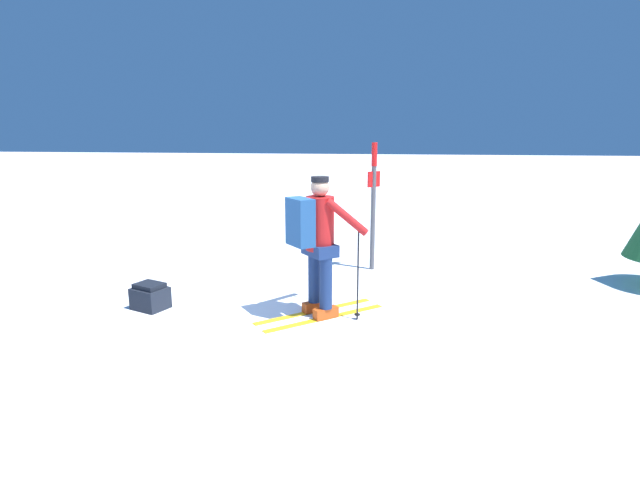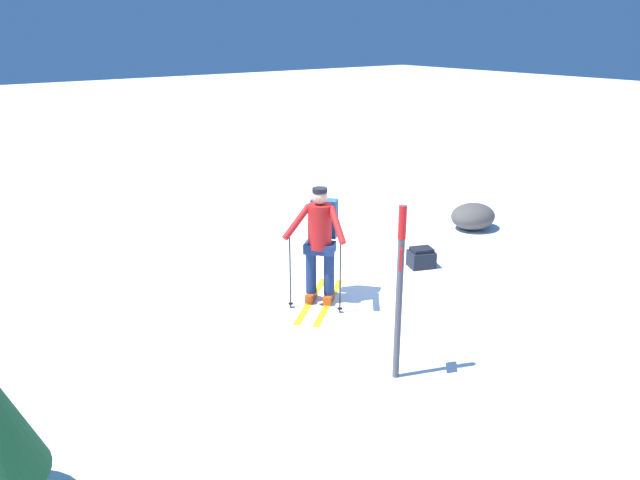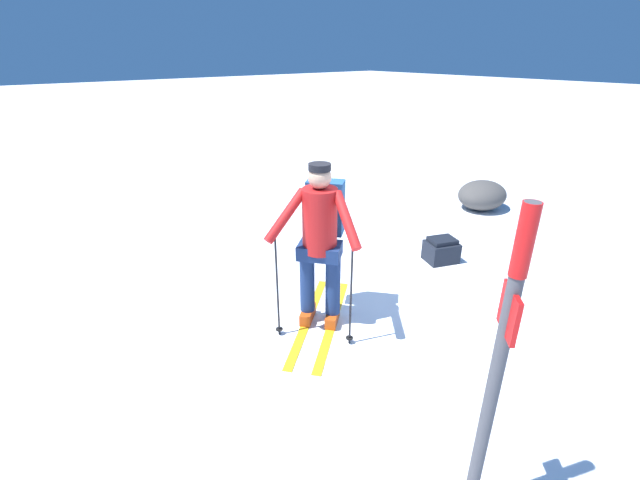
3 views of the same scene
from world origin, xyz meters
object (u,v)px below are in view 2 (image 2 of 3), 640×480
trail_marker (400,279)px  dropped_backpack (421,258)px  skier (321,236)px  rock_boulder (473,216)px

trail_marker → dropped_backpack: bearing=39.4°
dropped_backpack → skier: bearing=-178.8°
trail_marker → rock_boulder: bearing=31.4°
skier → trail_marker: trail_marker is taller
trail_marker → rock_boulder: 5.87m
skier → dropped_backpack: (2.10, 0.04, -0.81)m
skier → rock_boulder: 4.51m
skier → rock_boulder: skier is taller
skier → dropped_backpack: bearing=1.2°
skier → dropped_backpack: skier is taller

